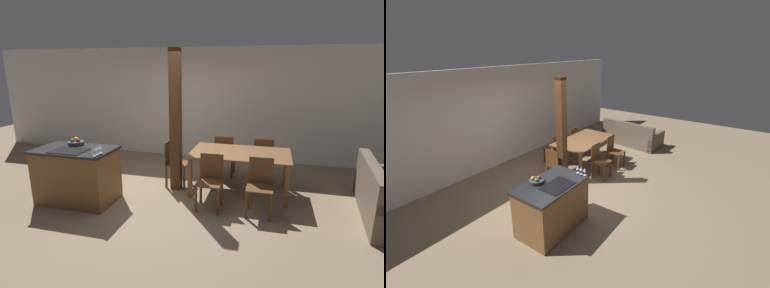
{
  "view_description": "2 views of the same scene",
  "coord_description": "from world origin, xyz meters",
  "views": [
    {
      "loc": [
        1.89,
        -4.64,
        2.26
      ],
      "look_at": [
        0.6,
        0.2,
        0.95
      ],
      "focal_mm": 28.0,
      "sensor_mm": 36.0,
      "label": 1
    },
    {
      "loc": [
        -4.17,
        -3.21,
        3.17
      ],
      "look_at": [
        0.6,
        0.2,
        0.95
      ],
      "focal_mm": 24.0,
      "sensor_mm": 36.0,
      "label": 2
    }
  ],
  "objects": [
    {
      "name": "dining_chair_near_left",
      "position": [
        1.0,
        -0.18,
        0.47
      ],
      "size": [
        0.4,
        0.4,
        0.88
      ],
      "color": "brown",
      "rests_on": "ground_plane"
    },
    {
      "name": "dining_chair_near_right",
      "position": [
        1.8,
        -0.18,
        0.47
      ],
      "size": [
        0.4,
        0.4,
        0.88
      ],
      "color": "brown",
      "rests_on": "ground_plane"
    },
    {
      "name": "wine_glass_near",
      "position": [
        -0.65,
        -0.84,
        1.05
      ],
      "size": [
        0.06,
        0.06,
        0.14
      ],
      "color": "silver",
      "rests_on": "kitchen_island"
    },
    {
      "name": "timber_post",
      "position": [
        0.24,
        0.41,
        1.28
      ],
      "size": [
        0.18,
        0.18,
        2.57
      ],
      "color": "#4C2D19",
      "rests_on": "ground_plane"
    },
    {
      "name": "ground_plane",
      "position": [
        0.0,
        0.0,
        0.0
      ],
      "size": [
        16.0,
        16.0,
        0.0
      ],
      "primitive_type": "plane",
      "color": "#847056"
    },
    {
      "name": "wall_back",
      "position": [
        0.0,
        2.59,
        1.35
      ],
      "size": [
        11.2,
        0.08,
        2.7
      ],
      "color": "silver",
      "rests_on": "ground_plane"
    },
    {
      "name": "dining_chair_far_right",
      "position": [
        1.8,
        1.31,
        0.47
      ],
      "size": [
        0.4,
        0.4,
        0.88
      ],
      "rotation": [
        0.0,
        0.0,
        3.14
      ],
      "color": "brown",
      "rests_on": "ground_plane"
    },
    {
      "name": "wine_glass_middle",
      "position": [
        -0.65,
        -0.76,
        1.05
      ],
      "size": [
        0.06,
        0.06,
        0.14
      ],
      "color": "silver",
      "rests_on": "kitchen_island"
    },
    {
      "name": "dining_chair_head_end",
      "position": [
        0.15,
        0.57,
        0.47
      ],
      "size": [
        0.4,
        0.4,
        0.88
      ],
      "rotation": [
        0.0,
        0.0,
        1.57
      ],
      "color": "brown",
      "rests_on": "ground_plane"
    },
    {
      "name": "fruit_bowl",
      "position": [
        -1.36,
        -0.3,
        0.98
      ],
      "size": [
        0.26,
        0.26,
        0.11
      ],
      "color": "#383D47",
      "rests_on": "kitchen_island"
    },
    {
      "name": "kitchen_island",
      "position": [
        -1.22,
        -0.53,
        0.47
      ],
      "size": [
        1.3,
        0.78,
        0.94
      ],
      "color": "brown",
      "rests_on": "ground_plane"
    },
    {
      "name": "dining_table",
      "position": [
        1.4,
        0.57,
        0.66
      ],
      "size": [
        1.76,
        1.03,
        0.76
      ],
      "color": "brown",
      "rests_on": "ground_plane"
    },
    {
      "name": "dining_chair_far_left",
      "position": [
        1.0,
        1.31,
        0.47
      ],
      "size": [
        0.4,
        0.4,
        0.88
      ],
      "rotation": [
        0.0,
        0.0,
        3.14
      ],
      "color": "brown",
      "rests_on": "ground_plane"
    },
    {
      "name": "wine_glass_far",
      "position": [
        -0.65,
        -0.68,
        1.05
      ],
      "size": [
        0.06,
        0.06,
        0.14
      ],
      "color": "silver",
      "rests_on": "kitchen_island"
    }
  ]
}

